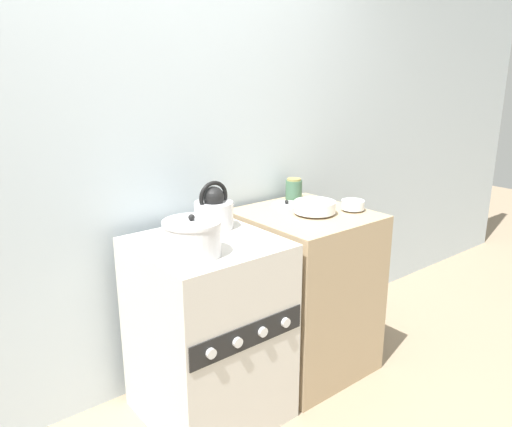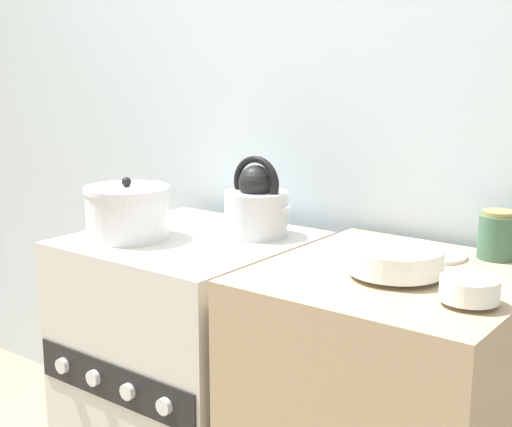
{
  "view_description": "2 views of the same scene",
  "coord_description": "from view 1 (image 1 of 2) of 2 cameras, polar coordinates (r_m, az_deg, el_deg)",
  "views": [
    {
      "loc": [
        -1.16,
        -1.49,
        1.65
      ],
      "look_at": [
        0.27,
        0.28,
        0.98
      ],
      "focal_mm": 35.0,
      "sensor_mm": 36.0,
      "label": 1
    },
    {
      "loc": [
        1.37,
        -1.18,
        1.4
      ],
      "look_at": [
        0.23,
        0.33,
        0.99
      ],
      "focal_mm": 50.0,
      "sensor_mm": 36.0,
      "label": 2
    }
  ],
  "objects": [
    {
      "name": "wall_back",
      "position": [
        2.54,
        -11.22,
        6.9
      ],
      "size": [
        7.0,
        0.06,
        2.5
      ],
      "color": "silver",
      "rests_on": "ground_plane"
    },
    {
      "name": "stove",
      "position": [
        2.45,
        -5.43,
        -13.09
      ],
      "size": [
        0.62,
        0.64,
        0.9
      ],
      "color": "beige",
      "rests_on": "ground_plane"
    },
    {
      "name": "counter",
      "position": [
        2.83,
        5.53,
        -8.78
      ],
      "size": [
        0.63,
        0.66,
        0.91
      ],
      "color": "tan",
      "rests_on": "ground_plane"
    },
    {
      "name": "kettle",
      "position": [
        2.43,
        -4.8,
        0.34
      ],
      "size": [
        0.23,
        0.19,
        0.24
      ],
      "color": "silver",
      "rests_on": "stove"
    },
    {
      "name": "cooking_pot",
      "position": [
        2.09,
        -7.29,
        -2.78
      ],
      "size": [
        0.25,
        0.25,
        0.18
      ],
      "color": "silver",
      "rests_on": "stove"
    },
    {
      "name": "enamel_bowl",
      "position": [
        2.64,
        6.73,
        0.76
      ],
      "size": [
        0.22,
        0.22,
        0.07
      ],
      "color": "white",
      "rests_on": "counter"
    },
    {
      "name": "small_ceramic_bowl",
      "position": [
        2.74,
        11.01,
        0.98
      ],
      "size": [
        0.12,
        0.12,
        0.06
      ],
      "color": "white",
      "rests_on": "counter"
    },
    {
      "name": "storage_jar",
      "position": [
        2.94,
        4.34,
        2.81
      ],
      "size": [
        0.1,
        0.1,
        0.12
      ],
      "color": "#3F664C",
      "rests_on": "counter"
    },
    {
      "name": "loose_pot_lid",
      "position": [
        2.8,
        3.52,
        1.02
      ],
      "size": [
        0.17,
        0.17,
        0.03
      ],
      "color": "silver",
      "rests_on": "counter"
    }
  ]
}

